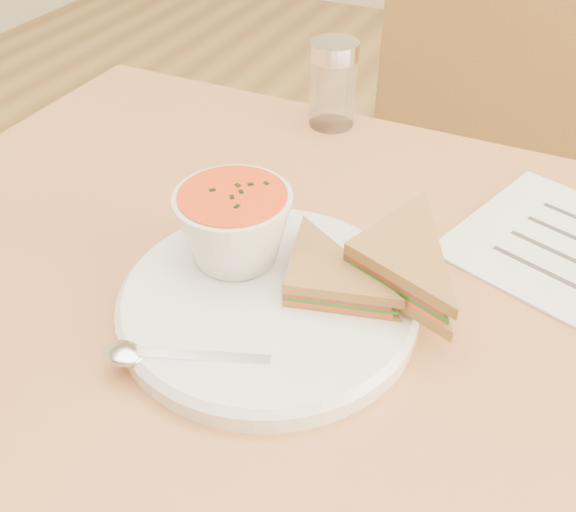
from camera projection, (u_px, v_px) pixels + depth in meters
The scene contains 8 objects.
dining_table at pixel (318, 512), 0.82m from camera, with size 1.00×0.70×0.75m, color #9B5B30, non-canonical shape.
chair_far at pixel (452, 230), 1.09m from camera, with size 0.44×0.44×0.99m, color brown, non-canonical shape.
plate at pixel (268, 303), 0.56m from camera, with size 0.26×0.26×0.02m, color silver, non-canonical shape.
soup_bowl at pixel (235, 230), 0.57m from camera, with size 0.10×0.10×0.07m, color silver, non-canonical shape.
sandwich_half_a at pixel (282, 299), 0.53m from camera, with size 0.10×0.10×0.03m, color olive, non-canonical shape.
sandwich_half_b at pixel (343, 259), 0.55m from camera, with size 0.11×0.11×0.04m, color olive, non-canonical shape.
spoon at pixel (188, 356), 0.50m from camera, with size 0.17×0.03×0.01m, color silver, non-canonical shape.
condiment_shaker at pixel (333, 85), 0.81m from camera, with size 0.06×0.06×0.11m, color silver, non-canonical shape.
Camera 1 is at (0.15, -0.40, 1.15)m, focal length 40.00 mm.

